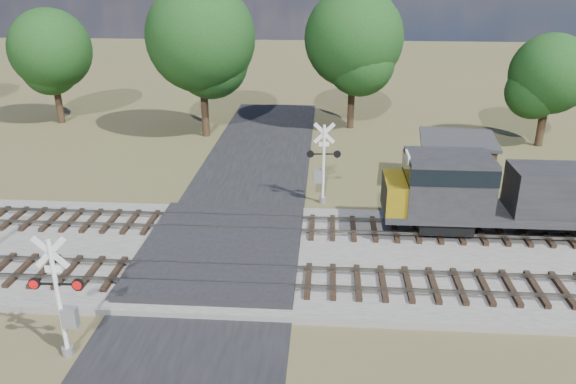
{
  "coord_description": "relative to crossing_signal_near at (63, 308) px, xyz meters",
  "views": [
    {
      "loc": [
        4.57,
        -21.66,
        12.18
      ],
      "look_at": [
        2.9,
        2.0,
        2.6
      ],
      "focal_mm": 35.0,
      "sensor_mm": 36.0,
      "label": 1
    }
  ],
  "objects": [
    {
      "name": "crossing_signal_near",
      "position": [
        0.0,
        0.0,
        0.0
      ],
      "size": [
        1.8,
        0.39,
        4.47
      ],
      "rotation": [
        0.0,
        0.0,
        0.03
      ],
      "color": "silver",
      "rests_on": "ground"
    },
    {
      "name": "track_near",
      "position": [
        6.94,
        4.74,
        -1.45
      ],
      "size": [
        140.0,
        2.6,
        0.33
      ],
      "color": "black",
      "rests_on": "ballast_bed"
    },
    {
      "name": "crossing_panel",
      "position": [
        3.82,
        7.24,
        -1.54
      ],
      "size": [
        7.0,
        9.0,
        0.62
      ],
      "primitive_type": "cube",
      "color": "#262628",
      "rests_on": "ground"
    },
    {
      "name": "crossing_signal_far",
      "position": [
        8.19,
        13.75,
        0.04
      ],
      "size": [
        1.84,
        0.4,
        4.56
      ],
      "rotation": [
        0.0,
        0.0,
        3.19
      ],
      "color": "silver",
      "rests_on": "ground"
    },
    {
      "name": "equipment_shed",
      "position": [
        16.05,
        17.06,
        -0.38
      ],
      "size": [
        4.76,
        4.76,
        2.92
      ],
      "rotation": [
        0.0,
        0.0,
        -0.12
      ],
      "color": "#412C1C",
      "rests_on": "ground"
    },
    {
      "name": "ground",
      "position": [
        3.82,
        6.74,
        -1.86
      ],
      "size": [
        160.0,
        160.0,
        0.0
      ],
      "primitive_type": "plane",
      "color": "#4D502B",
      "rests_on": "ground"
    },
    {
      "name": "treeline",
      "position": [
        9.18,
        28.05,
        4.88
      ],
      "size": [
        82.34,
        10.91,
        11.35
      ],
      "color": "black",
      "rests_on": "ground"
    },
    {
      "name": "ballast_bed",
      "position": [
        13.82,
        7.24,
        -1.71
      ],
      "size": [
        140.0,
        10.0,
        0.3
      ],
      "primitive_type": "cube",
      "color": "gray",
      "rests_on": "ground"
    },
    {
      "name": "road",
      "position": [
        3.82,
        6.74,
        -1.82
      ],
      "size": [
        7.0,
        60.0,
        0.08
      ],
      "primitive_type": "cube",
      "color": "black",
      "rests_on": "ground"
    },
    {
      "name": "track_far",
      "position": [
        6.94,
        9.74,
        -1.45
      ],
      "size": [
        140.0,
        2.6,
        0.33
      ],
      "color": "black",
      "rests_on": "ballast_bed"
    }
  ]
}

